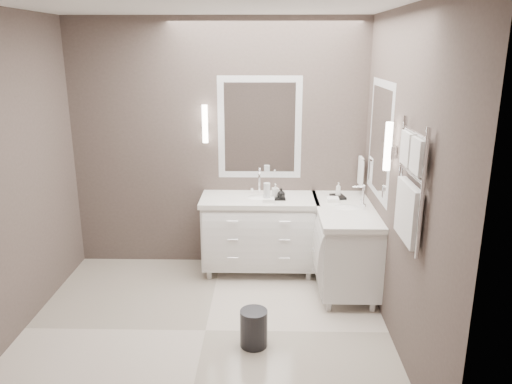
{
  "coord_description": "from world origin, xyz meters",
  "views": [
    {
      "loc": [
        0.52,
        -3.84,
        2.39
      ],
      "look_at": [
        0.43,
        0.7,
        1.06
      ],
      "focal_mm": 35.0,
      "sensor_mm": 36.0,
      "label": 1
    }
  ],
  "objects_px": {
    "vanity_back": "(259,229)",
    "towel_ladder": "(410,192)",
    "waste_bin": "(254,328)",
    "vanity_right": "(345,241)"
  },
  "relations": [
    {
      "from": "vanity_right",
      "to": "towel_ladder",
      "type": "relative_size",
      "value": 1.38
    },
    {
      "from": "vanity_back",
      "to": "vanity_right",
      "type": "relative_size",
      "value": 1.0
    },
    {
      "from": "vanity_right",
      "to": "towel_ladder",
      "type": "height_order",
      "value": "towel_ladder"
    },
    {
      "from": "vanity_back",
      "to": "towel_ladder",
      "type": "height_order",
      "value": "towel_ladder"
    },
    {
      "from": "towel_ladder",
      "to": "vanity_back",
      "type": "bearing_deg",
      "value": 124.1
    },
    {
      "from": "towel_ladder",
      "to": "waste_bin",
      "type": "xyz_separation_m",
      "value": [
        -1.12,
        0.19,
        -1.23
      ]
    },
    {
      "from": "vanity_right",
      "to": "towel_ladder",
      "type": "xyz_separation_m",
      "value": [
        0.23,
        -1.3,
        0.91
      ]
    },
    {
      "from": "vanity_right",
      "to": "towel_ladder",
      "type": "distance_m",
      "value": 1.6
    },
    {
      "from": "vanity_back",
      "to": "waste_bin",
      "type": "height_order",
      "value": "vanity_back"
    },
    {
      "from": "waste_bin",
      "to": "vanity_back",
      "type": "bearing_deg",
      "value": 89.16
    }
  ]
}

